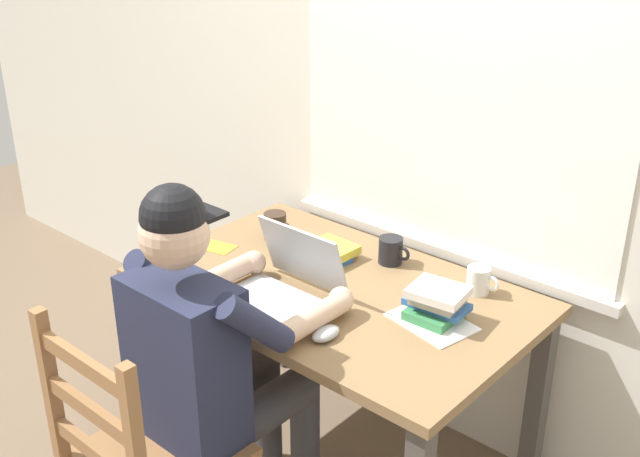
% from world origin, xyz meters
% --- Properties ---
extents(back_wall, '(6.00, 0.08, 2.60)m').
position_xyz_m(back_wall, '(0.00, 0.48, 1.30)').
color(back_wall, silver).
rests_on(back_wall, ground).
extents(desk, '(1.29, 0.80, 0.74)m').
position_xyz_m(desk, '(0.00, 0.00, 0.64)').
color(desk, olive).
rests_on(desk, ground).
extents(seated_person, '(0.50, 0.60, 1.25)m').
position_xyz_m(seated_person, '(-0.06, -0.47, 0.69)').
color(seated_person, '#232842').
rests_on(seated_person, ground).
extents(laptop, '(0.33, 0.30, 0.23)m').
position_xyz_m(laptop, '(-0.06, -0.17, 0.79)').
color(laptop, '#ADAFB2').
rests_on(laptop, desk).
extents(computer_mouse, '(0.06, 0.10, 0.03)m').
position_xyz_m(computer_mouse, '(0.19, -0.26, 0.76)').
color(computer_mouse, '#ADAFB2').
rests_on(computer_mouse, desk).
extents(coffee_mug_white, '(0.11, 0.08, 0.09)m').
position_xyz_m(coffee_mug_white, '(0.38, 0.28, 0.79)').
color(coffee_mug_white, white).
rests_on(coffee_mug_white, desk).
extents(coffee_mug_dark, '(0.12, 0.08, 0.09)m').
position_xyz_m(coffee_mug_dark, '(0.04, 0.26, 0.79)').
color(coffee_mug_dark, black).
rests_on(coffee_mug_dark, desk).
extents(coffee_mug_spare, '(0.12, 0.08, 0.10)m').
position_xyz_m(coffee_mug_spare, '(-0.40, 0.14, 0.79)').
color(coffee_mug_spare, '#38281E').
rests_on(coffee_mug_spare, desk).
extents(book_stack_main, '(0.20, 0.16, 0.11)m').
position_xyz_m(book_stack_main, '(0.37, 0.05, 0.80)').
color(book_stack_main, '#38844C').
rests_on(book_stack_main, desk).
extents(book_stack_side, '(0.17, 0.16, 0.05)m').
position_xyz_m(book_stack_side, '(-0.14, 0.14, 0.77)').
color(book_stack_side, '#2D5B9E').
rests_on(book_stack_side, desk).
extents(paper_pile_near_laptop, '(0.28, 0.22, 0.00)m').
position_xyz_m(paper_pile_near_laptop, '(0.37, 0.02, 0.74)').
color(paper_pile_near_laptop, white).
rests_on(paper_pile_near_laptop, desk).
extents(landscape_photo_print, '(0.15, 0.12, 0.00)m').
position_xyz_m(landscape_photo_print, '(-0.51, -0.06, 0.74)').
color(landscape_photo_print, gold).
rests_on(landscape_photo_print, desk).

